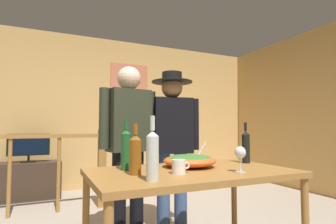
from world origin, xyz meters
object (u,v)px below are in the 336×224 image
object	(u,v)px
wine_bottle_amber	(135,154)
person_standing_right	(172,136)
wine_bottle_green	(126,149)
wine_bottle_clear	(152,154)
mug_white	(179,167)
wine_glass	(240,154)
framed_picture	(129,87)
stair_railing	(27,163)
wine_bottle_dark	(246,146)
flat_screen_tv	(29,145)
tv_console	(28,181)
salad_bowl	(190,160)
person_standing_left	(128,136)
serving_table	(192,180)

from	to	relation	value
wine_bottle_amber	person_standing_right	world-z (taller)	person_standing_right
wine_bottle_green	wine_bottle_clear	xyz separation A→B (m)	(0.03, -0.44, -0.00)
mug_white	wine_glass	bearing A→B (deg)	-16.33
framed_picture	wine_bottle_amber	distance (m)	3.35
stair_railing	wine_bottle_dark	size ratio (longest dim) A/B	8.03
mug_white	wine_bottle_amber	bearing A→B (deg)	162.24
wine_bottle_clear	mug_white	world-z (taller)	wine_bottle_clear
stair_railing	wine_bottle_green	world-z (taller)	wine_bottle_green
wine_bottle_amber	mug_white	bearing A→B (deg)	-17.76
wine_bottle_dark	stair_railing	bearing A→B (deg)	133.44
stair_railing	wine_glass	bearing A→B (deg)	-57.78
flat_screen_tv	mug_white	bearing A→B (deg)	-70.73
tv_console	wine_glass	distance (m)	3.38
wine_bottle_dark	tv_console	bearing A→B (deg)	123.46
stair_railing	salad_bowl	world-z (taller)	stair_railing
stair_railing	person_standing_right	distance (m)	1.82
person_standing_right	flat_screen_tv	bearing A→B (deg)	-46.15
wine_glass	wine_bottle_dark	size ratio (longest dim) A/B	0.50
salad_bowl	mug_white	world-z (taller)	salad_bowl
framed_picture	person_standing_left	size ratio (longest dim) A/B	0.53
wine_glass	person_standing_right	distance (m)	1.02
wine_bottle_clear	wine_bottle_amber	bearing A→B (deg)	95.81
mug_white	person_standing_right	distance (m)	0.99
wine_bottle_dark	mug_white	size ratio (longest dim) A/B	2.71
tv_console	flat_screen_tv	world-z (taller)	flat_screen_tv
tv_console	flat_screen_tv	bearing A→B (deg)	-90.00
mug_white	person_standing_right	bearing A→B (deg)	67.12
salad_bowl	wine_bottle_dark	bearing A→B (deg)	0.76
mug_white	person_standing_right	xyz separation A→B (m)	(0.38, 0.90, 0.17)
wine_glass	wine_bottle_green	xyz separation A→B (m)	(-0.67, 0.41, 0.03)
wine_bottle_amber	mug_white	xyz separation A→B (m)	(0.27, -0.09, -0.09)
wine_bottle_green	mug_white	xyz separation A→B (m)	(0.27, -0.29, -0.10)
flat_screen_tv	person_standing_right	world-z (taller)	person_standing_right
wine_bottle_green	person_standing_left	size ratio (longest dim) A/B	0.22
framed_picture	flat_screen_tv	size ratio (longest dim) A/B	1.54
wine_glass	mug_white	xyz separation A→B (m)	(-0.40, 0.12, -0.08)
stair_railing	wine_bottle_amber	bearing A→B (deg)	-70.26
wine_bottle_green	wine_bottle_amber	xyz separation A→B (m)	(0.00, -0.21, -0.02)
wine_glass	wine_bottle_amber	bearing A→B (deg)	163.09
salad_bowl	person_standing_right	distance (m)	0.71
tv_console	wine_bottle_amber	world-z (taller)	wine_bottle_amber
framed_picture	salad_bowl	bearing A→B (deg)	-97.56
salad_bowl	wine_glass	bearing A→B (deg)	-61.08
wine_glass	wine_bottle_dark	world-z (taller)	wine_bottle_dark
serving_table	flat_screen_tv	bearing A→B (deg)	112.70
wine_bottle_amber	flat_screen_tv	bearing A→B (deg)	104.83
salad_bowl	wine_bottle_clear	bearing A→B (deg)	-139.67
salad_bowl	wine_glass	size ratio (longest dim) A/B	2.31
wine_bottle_dark	salad_bowl	bearing A→B (deg)	-179.24
flat_screen_tv	mug_white	world-z (taller)	flat_screen_tv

